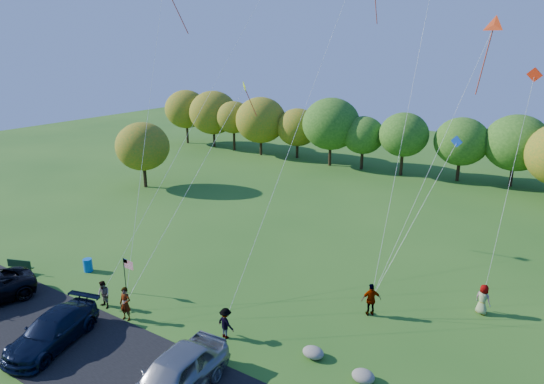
% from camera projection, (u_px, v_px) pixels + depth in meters
% --- Properties ---
extents(ground, '(140.00, 140.00, 0.00)m').
position_uv_depth(ground, '(178.00, 330.00, 25.99)').
color(ground, '#265718').
rests_on(ground, ground).
extents(asphalt_lane, '(44.00, 6.00, 0.06)m').
position_uv_depth(asphalt_lane, '(118.00, 369.00, 22.78)').
color(asphalt_lane, black).
rests_on(asphalt_lane, ground).
extents(treeline, '(75.44, 27.04, 8.47)m').
position_uv_depth(treeline, '(434.00, 142.00, 51.76)').
color(treeline, '#332412').
rests_on(treeline, ground).
extents(minivan_navy, '(3.61, 5.86, 1.59)m').
position_uv_depth(minivan_navy, '(52.00, 331.00, 24.41)').
color(minivan_navy, black).
rests_on(minivan_navy, asphalt_lane).
extents(minivan_silver, '(2.73, 5.99, 1.99)m').
position_uv_depth(minivan_silver, '(174.00, 376.00, 20.76)').
color(minivan_silver, gray).
rests_on(minivan_silver, asphalt_lane).
extents(flyer_a, '(0.78, 0.58, 1.94)m').
position_uv_depth(flyer_a, '(125.00, 304.00, 26.69)').
color(flyer_a, '#4C4C59').
rests_on(flyer_a, ground).
extents(flyer_b, '(0.87, 0.71, 1.66)m').
position_uv_depth(flyer_b, '(104.00, 295.00, 27.95)').
color(flyer_b, '#4C4C59').
rests_on(flyer_b, ground).
extents(flyer_c, '(1.17, 0.79, 1.68)m').
position_uv_depth(flyer_c, '(226.00, 323.00, 25.09)').
color(flyer_c, '#4C4C59').
rests_on(flyer_c, ground).
extents(flyer_d, '(1.17, 1.08, 1.93)m').
position_uv_depth(flyer_d, '(371.00, 300.00, 27.14)').
color(flyer_d, '#4C4C59').
rests_on(flyer_d, ground).
extents(flyer_e, '(1.01, 0.84, 1.77)m').
position_uv_depth(flyer_e, '(483.00, 299.00, 27.33)').
color(flyer_e, '#4C4C59').
rests_on(flyer_e, ground).
extents(park_bench, '(1.69, 0.88, 0.97)m').
position_uv_depth(park_bench, '(21.00, 266.00, 32.29)').
color(park_bench, '#163C19').
rests_on(park_bench, ground).
extents(trash_barrel, '(0.59, 0.59, 0.88)m').
position_uv_depth(trash_barrel, '(88.00, 265.00, 32.57)').
color(trash_barrel, blue).
rests_on(trash_barrel, ground).
extents(flag_assembly, '(0.86, 0.56, 2.33)m').
position_uv_depth(flag_assembly, '(127.00, 268.00, 29.23)').
color(flag_assembly, black).
rests_on(flag_assembly, ground).
extents(boulder_near, '(1.09, 0.86, 0.55)m').
position_uv_depth(boulder_near, '(313.00, 352.00, 23.63)').
color(boulder_near, gray).
rests_on(boulder_near, ground).
extents(boulder_far, '(1.06, 0.89, 0.55)m').
position_uv_depth(boulder_far, '(363.00, 376.00, 21.94)').
color(boulder_far, gray).
rests_on(boulder_far, ground).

